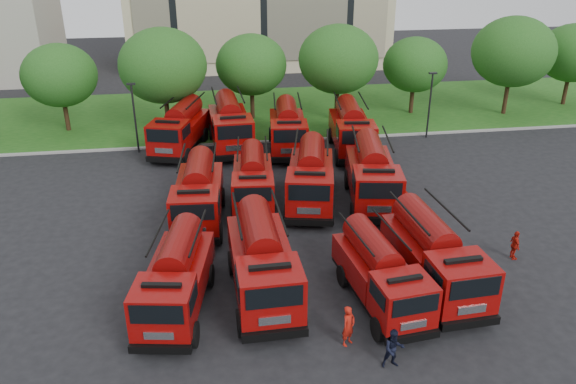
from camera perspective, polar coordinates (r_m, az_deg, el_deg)
name	(u,v)px	position (r m, az deg, el deg)	size (l,w,h in m)	color
ground	(321,266)	(27.14, 3.42, -7.49)	(140.00, 140.00, 0.00)	black
lawn	(262,112)	(50.77, -2.68, 8.17)	(70.00, 16.00, 0.12)	#154913
curb	(273,141)	(43.11, -1.49, 5.18)	(70.00, 0.30, 0.14)	gray
tree_1	(60,75)	(47.76, -22.19, 10.92)	(5.71, 5.71, 6.98)	#382314
tree_2	(163,66)	(44.96, -12.60, 12.42)	(6.72, 6.72, 8.22)	#382314
tree_3	(251,65)	(47.62, -3.75, 12.78)	(5.88, 5.88, 7.19)	#382314
tree_4	(338,59)	(47.19, 5.13, 13.29)	(6.55, 6.55, 8.01)	#382314
tree_5	(415,65)	(50.38, 12.77, 12.50)	(5.46, 5.46, 6.68)	#382314
tree_6	(513,52)	(52.29, 21.91, 13.08)	(6.89, 6.89, 8.42)	#382314
tree_7	(573,53)	(57.82, 26.99, 12.48)	(6.05, 6.05, 7.39)	#382314
lamp_post_0	(134,114)	(41.57, -15.34, 7.65)	(0.60, 0.25, 5.11)	black
lamp_post_1	(430,101)	(44.67, 14.23, 8.93)	(0.60, 0.25, 5.11)	black
fire_truck_0	(176,277)	(23.94, -11.30, -8.48)	(3.40, 6.95, 3.03)	black
fire_truck_1	(262,261)	(24.30, -2.62, -7.00)	(2.80, 7.39, 3.34)	black
fire_truck_2	(380,273)	(24.19, 9.36, -8.12)	(2.92, 6.58, 2.90)	black
fire_truck_3	(434,255)	(25.61, 14.60, -6.23)	(2.91, 7.20, 3.22)	black
fire_truck_4	(198,193)	(30.89, -9.10, -0.14)	(3.06, 7.32, 3.25)	black
fire_truck_5	(253,180)	(32.59, -3.59, 1.26)	(2.89, 6.80, 3.02)	black
fire_truck_6	(311,177)	(32.54, 2.32, 1.58)	(4.03, 7.73, 3.35)	black
fire_truck_7	(372,174)	(33.08, 8.53, 1.80)	(3.90, 7.91, 3.45)	black
fire_truck_8	(180,128)	(41.71, -10.89, 6.42)	(4.56, 7.83, 3.38)	black
fire_truck_9	(230,124)	(41.65, -5.90, 6.87)	(3.12, 8.00, 3.60)	black
fire_truck_10	(288,128)	(40.98, -0.03, 6.51)	(3.33, 7.56, 3.34)	black
fire_truck_11	(351,129)	(40.92, 6.44, 6.40)	(3.52, 7.80, 3.43)	black
firefighter_0	(348,344)	(22.64, 6.07, -15.07)	(0.62, 0.45, 1.70)	#AE180D
firefighter_1	(392,366)	(21.92, 10.52, -16.98)	(0.78, 0.43, 1.60)	black
firefighter_2	(512,258)	(29.77, 21.83, -6.29)	(0.88, 0.50, 1.50)	#AE180D
firefighter_3	(429,258)	(28.59, 14.12, -6.48)	(1.07, 0.55, 1.65)	black
firefighter_4	(188,239)	(29.83, -10.10, -4.69)	(0.89, 0.58, 1.82)	black
firefighter_5	(401,221)	(31.72, 11.44, -2.93)	(1.75, 0.75, 1.88)	#AE180D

